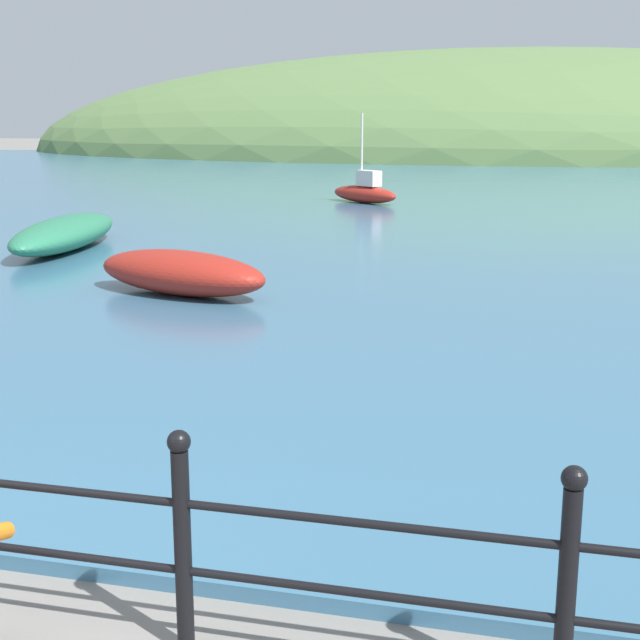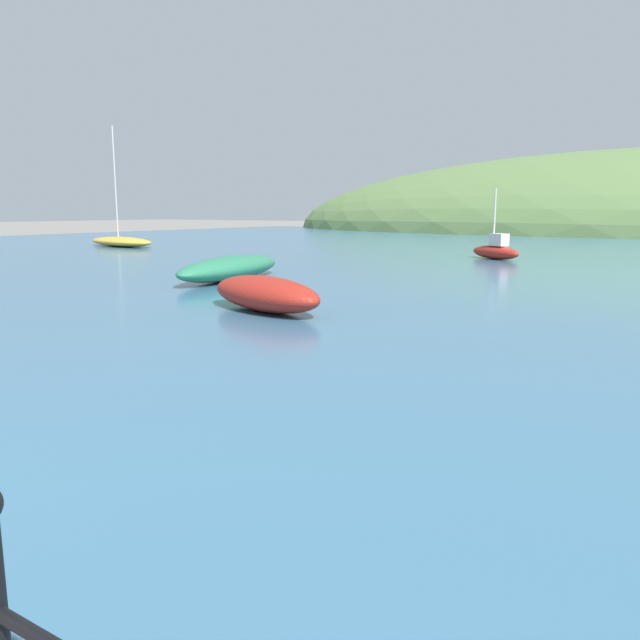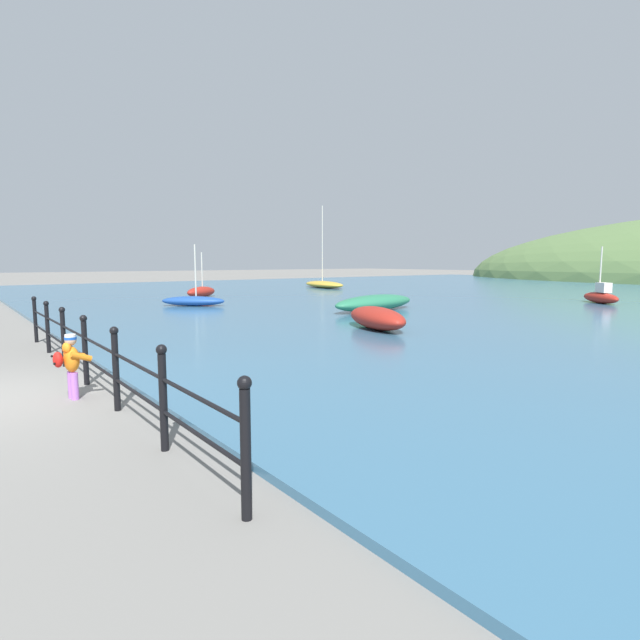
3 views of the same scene
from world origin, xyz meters
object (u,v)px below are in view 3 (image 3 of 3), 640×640
at_px(boat_blue_hull, 201,292).
at_px(boat_green_fishing, 601,296).
at_px(boat_red_dinghy, 193,301).
at_px(boat_far_right, 377,318).
at_px(boat_nearest_quay, 324,284).
at_px(boat_far_left, 375,303).
at_px(child_in_coat, 70,360).

xyz_separation_m(boat_blue_hull, boat_green_fishing, (15.46, 13.65, 0.03)).
relative_size(boat_red_dinghy, boat_far_right, 0.85).
height_order(boat_green_fishing, boat_nearest_quay, boat_nearest_quay).
xyz_separation_m(boat_far_left, boat_red_dinghy, (-6.56, -5.09, -0.09)).
height_order(child_in_coat, boat_blue_hull, boat_blue_hull).
bearing_deg(boat_red_dinghy, boat_blue_hull, 152.48).
xyz_separation_m(boat_blue_hull, boat_nearest_quay, (-3.84, 11.67, -0.04)).
bearing_deg(boat_far_right, boat_green_fishing, 90.57).
bearing_deg(boat_red_dinghy, child_in_coat, -29.79).
distance_m(boat_blue_hull, boat_nearest_quay, 12.29).
bearing_deg(child_in_coat, boat_far_right, 105.83).
bearing_deg(boat_nearest_quay, child_in_coat, -44.77).
distance_m(child_in_coat, boat_green_fishing, 23.91).
bearing_deg(boat_nearest_quay, boat_red_dinghy, -58.29).
relative_size(child_in_coat, boat_far_right, 0.31).
height_order(boat_far_left, boat_nearest_quay, boat_nearest_quay).
bearing_deg(boat_green_fishing, boat_nearest_quay, -174.13).
relative_size(boat_red_dinghy, boat_green_fishing, 1.02).
bearing_deg(boat_far_right, boat_nearest_quay, 146.31).
height_order(boat_far_left, boat_far_right, boat_far_right).
bearing_deg(boat_nearest_quay, boat_far_right, -33.69).
height_order(boat_far_right, boat_nearest_quay, boat_nearest_quay).
bearing_deg(boat_blue_hull, boat_far_right, -4.77).
xyz_separation_m(child_in_coat, boat_blue_hull, (-18.11, 10.11, -0.20)).
height_order(child_in_coat, boat_far_right, child_in_coat).
bearing_deg(boat_blue_hull, boat_far_left, 12.27).
relative_size(child_in_coat, boat_green_fishing, 0.37).
relative_size(boat_blue_hull, boat_nearest_quay, 0.41).
xyz_separation_m(child_in_coat, boat_nearest_quay, (-21.96, 21.78, -0.23)).
height_order(boat_far_left, boat_blue_hull, boat_blue_hull).
bearing_deg(child_in_coat, boat_far_left, 117.58).
bearing_deg(child_in_coat, boat_nearest_quay, 135.23).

